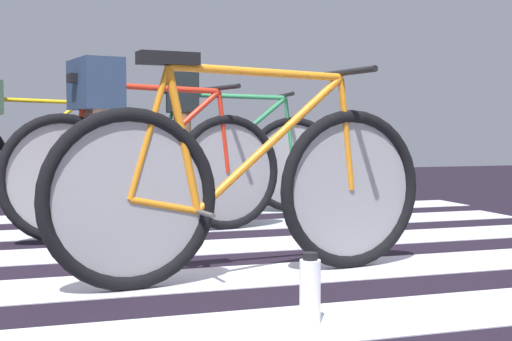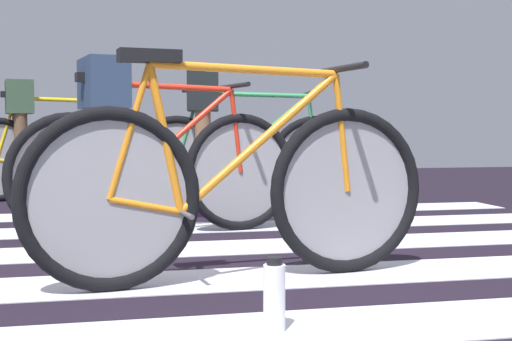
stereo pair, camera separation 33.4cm
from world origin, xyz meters
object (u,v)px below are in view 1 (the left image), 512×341
Objects in this scene: cyclist_3_of_4 at (183,124)px; bicycle_4_of_4 at (27,157)px; bicycle_3_of_4 at (225,162)px; bicycle_2_of_4 at (150,171)px; bicycle_1_of_4 at (248,188)px; cyclist_2_of_4 at (97,124)px; water_bottle at (310,290)px.

cyclist_3_of_4 reaches higher than bicycle_4_of_4.
bicycle_3_of_4 and bicycle_4_of_4 have the same top height.
cyclist_3_of_4 is 0.60× the size of bicycle_4_of_4.
bicycle_4_of_4 is at bearing 95.44° from bicycle_2_of_4.
bicycle_3_of_4 is at bearing 69.24° from bicycle_1_of_4.
bicycle_1_of_4 and bicycle_3_of_4 have the same top height.
cyclist_2_of_4 is at bearing -180.00° from bicycle_2_of_4.
bicycle_4_of_4 is at bearing 96.27° from bicycle_1_of_4.
bicycle_1_of_4 is 1.00× the size of bicycle_3_of_4.
bicycle_3_of_4 is at bearing 40.64° from bicycle_2_of_4.
bicycle_1_of_4 is 2.28m from cyclist_3_of_4.
cyclist_2_of_4 is at bearing -116.04° from cyclist_3_of_4.
cyclist_2_of_4 is 4.33× the size of water_bottle.
bicycle_2_of_4 is 0.99× the size of bicycle_3_of_4.
bicycle_4_of_4 is (-0.69, 2.25, 0.00)m from bicycle_2_of_4.
bicycle_3_of_4 is 2.99m from water_bottle.
cyclist_3_of_4 is (0.20, 2.26, 0.28)m from bicycle_1_of_4.
water_bottle is (0.19, -2.01, -0.27)m from bicycle_2_of_4.
bicycle_1_of_4 is at bearing -92.70° from bicycle_2_of_4.
cyclist_2_of_4 is 0.99× the size of cyclist_3_of_4.
bicycle_2_of_4 and bicycle_3_of_4 have the same top height.
bicycle_3_of_4 is 1.68× the size of cyclist_3_of_4.
water_bottle is (-0.01, -0.72, -0.27)m from bicycle_1_of_4.
cyclist_2_of_4 is at bearing 104.31° from water_bottle.
cyclist_3_of_4 is (-0.31, 0.05, 0.28)m from bicycle_3_of_4.
cyclist_3_of_4 is 4.37× the size of water_bottle.
bicycle_1_of_4 is 7.35× the size of water_bottle.
bicycle_2_of_4 is 0.41m from cyclist_2_of_4.
bicycle_1_of_4 reaches higher than water_bottle.
bicycle_1_of_4 is at bearing -94.36° from bicycle_3_of_4.
cyclist_2_of_4 reaches higher than bicycle_1_of_4.
bicycle_4_of_4 is (-0.39, 2.31, -0.27)m from cyclist_2_of_4.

